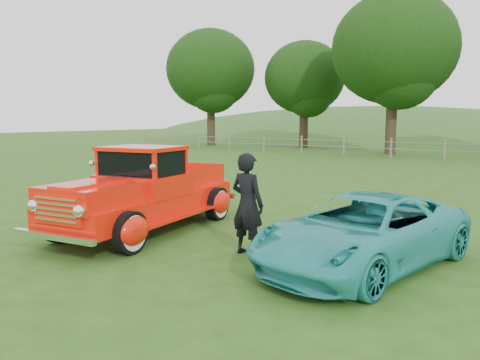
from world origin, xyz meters
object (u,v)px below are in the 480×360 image
Objects in this scene: tree_near_west at (394,49)px; teal_sedan at (364,232)px; tree_far_west at (211,70)px; man at (247,204)px; red_pickup at (145,193)px; tree_mid_west at (305,78)px.

teal_sedan is at bearing -73.33° from tree_near_west.
tree_far_west reaches higher than man.
man is (2.74, -0.21, 0.09)m from red_pickup.
tree_near_west reaches higher than tree_far_west.
tree_mid_west is 4.77× the size of man.
tree_near_west reaches higher than tree_mid_west.
teal_sedan is 2.34× the size of man.
red_pickup is (10.56, -27.32, -4.75)m from tree_mid_west.
tree_far_west is at bearing 176.42° from tree_near_west.
red_pickup is 2.75m from man.
red_pickup is 2.93× the size of man.
tree_near_west is at bearing -73.53° from man.
tree_far_west reaches higher than red_pickup.
red_pickup is at bearing -165.00° from teal_sedan.
tree_mid_west is at bearing 159.44° from tree_near_west.
red_pickup is at bearing -83.99° from tree_near_west.
tree_far_west reaches higher than teal_sedan.
tree_far_west is 1.17× the size of tree_mid_west.
tree_mid_west is 8.63m from tree_near_west.
tree_far_west is at bearing 144.41° from teal_sedan.
tree_near_west reaches higher than man.
tree_mid_west is (8.00, 2.00, -0.94)m from tree_far_west.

